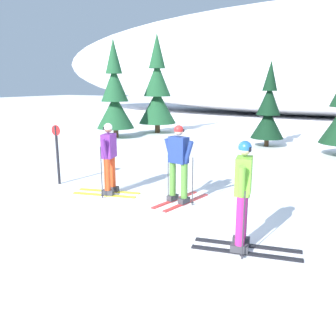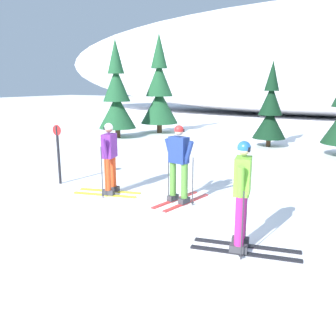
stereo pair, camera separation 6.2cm
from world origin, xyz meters
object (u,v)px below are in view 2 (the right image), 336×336
at_px(skier_purple_jacket, 109,157).
at_px(trail_marker_post, 58,151).
at_px(pine_tree_center_right, 270,111).
at_px(skier_navy_jacket, 179,163).
at_px(pine_tree_center_left, 159,92).
at_px(pine_tree_far_left, 117,97).
at_px(skier_lime_jacket, 242,195).

bearing_deg(skier_purple_jacket, trail_marker_post, 177.06).
relative_size(pine_tree_center_right, trail_marker_post, 2.26).
relative_size(skier_navy_jacket, pine_tree_center_right, 0.49).
bearing_deg(trail_marker_post, pine_tree_center_left, 105.79).
height_order(pine_tree_far_left, pine_tree_center_right, pine_tree_far_left).
relative_size(skier_lime_jacket, trail_marker_post, 1.13).
relative_size(skier_navy_jacket, trail_marker_post, 1.11).
relative_size(pine_tree_center_left, pine_tree_center_right, 1.46).
xyz_separation_m(skier_navy_jacket, pine_tree_far_left, (-7.40, 7.59, 1.06)).
bearing_deg(skier_navy_jacket, skier_purple_jacket, -173.07).
relative_size(skier_navy_jacket, pine_tree_center_left, 0.34).
bearing_deg(skier_purple_jacket, pine_tree_center_left, 114.35).
distance_m(skier_purple_jacket, pine_tree_far_left, 9.68).
height_order(skier_navy_jacket, pine_tree_center_left, pine_tree_center_left).
distance_m(pine_tree_center_right, trail_marker_post, 9.41).
xyz_separation_m(skier_purple_jacket, trail_marker_post, (-1.79, 0.09, -0.02)).
xyz_separation_m(pine_tree_center_left, trail_marker_post, (2.92, -10.32, -1.31)).
bearing_deg(skier_navy_jacket, pine_tree_center_right, 90.61).
distance_m(skier_navy_jacket, pine_tree_far_left, 10.65).
relative_size(skier_purple_jacket, skier_navy_jacket, 0.98).
distance_m(skier_navy_jacket, trail_marker_post, 3.57).
distance_m(skier_navy_jacket, pine_tree_center_left, 12.15).
bearing_deg(pine_tree_center_left, pine_tree_center_right, -14.01).
relative_size(skier_navy_jacket, pine_tree_far_left, 0.37).
distance_m(pine_tree_center_left, pine_tree_center_right, 6.63).
distance_m(pine_tree_far_left, pine_tree_center_right, 7.39).
bearing_deg(skier_navy_jacket, skier_lime_jacket, -39.67).
height_order(pine_tree_center_right, trail_marker_post, pine_tree_center_right).
relative_size(pine_tree_far_left, pine_tree_center_left, 0.91).
bearing_deg(skier_purple_jacket, skier_navy_jacket, 6.93).
height_order(skier_lime_jacket, pine_tree_far_left, pine_tree_far_left).
bearing_deg(skier_lime_jacket, pine_tree_far_left, 135.44).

